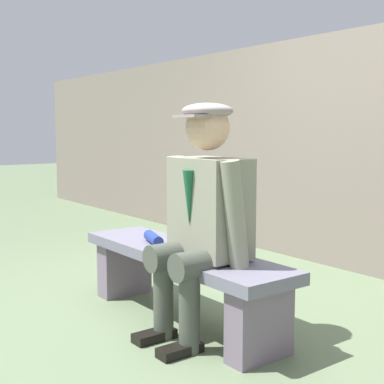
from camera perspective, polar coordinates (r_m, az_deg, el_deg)
name	(u,v)px	position (r m, az deg, el deg)	size (l,w,h in m)	color
ground_plane	(181,321)	(3.30, -1.17, -13.53)	(30.00, 30.00, 0.00)	#607152
bench	(181,271)	(3.21, -1.18, -8.39)	(1.61, 0.42, 0.44)	slate
seated_man	(203,210)	(2.88, 1.19, -1.97)	(0.61, 0.55, 1.28)	gray
rolled_magazine	(153,238)	(3.33, -4.13, -4.94)	(0.07, 0.07, 0.24)	navy
stadium_wall	(374,152)	(4.46, 18.77, 4.00)	(12.00, 0.24, 1.92)	gray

